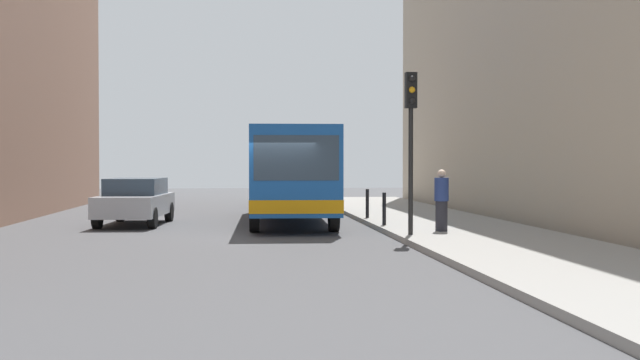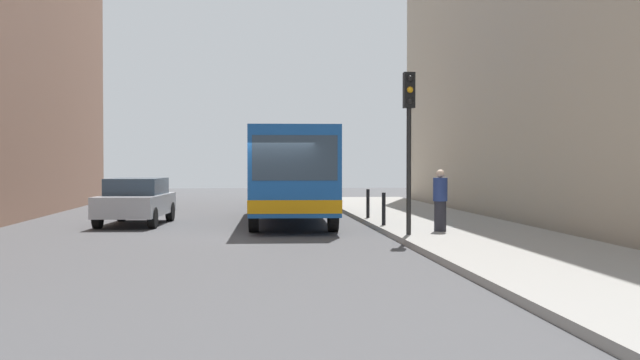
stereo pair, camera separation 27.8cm
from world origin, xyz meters
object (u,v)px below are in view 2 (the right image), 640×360
Objects in this scene: bus at (291,170)px; bollard_near at (384,209)px; car_behind_bus at (280,189)px; car_beside_bus at (136,200)px; traffic_light at (409,122)px; bollard_mid at (368,203)px; pedestrian_near_signal at (440,201)px.

bollard_near is (2.52, -3.67, -1.10)m from bus.
bus is 9.31m from car_behind_bus.
car_beside_bus is 11.34m from car_behind_bus.
car_behind_bus is 4.70× the size of bollard_near.
traffic_light is at bearing 96.97° from car_behind_bus.
bollard_near is 3.02m from bollard_mid.
bollard_mid is at bearing -173.60° from car_beside_bus.
car_behind_bus is at bearing 101.05° from bollard_near.
bus is 4.59m from bollard_near.
pedestrian_near_signal is at bearing 101.26° from car_behind_bus.
traffic_light is at bearing 113.15° from bus.
car_beside_bus is at bearing 159.91° from bollard_near.
car_beside_bus is 2.75× the size of pedestrian_near_signal.
bollard_mid is (0.00, 3.02, 0.00)m from bollard_near.
bollard_mid is (2.53, -9.91, -0.16)m from car_behind_bus.
bollard_near is at bearing 164.16° from car_beside_bus.
car_beside_bus is at bearing 142.47° from traffic_light.
bollard_near is (7.50, -2.74, -0.16)m from car_beside_bus.
traffic_light is at bearing -89.06° from bollard_mid.
car_beside_bus is 1.10× the size of traffic_light.
bus reaches higher than pedestrian_near_signal.
car_behind_bus is at bearing -111.77° from car_beside_bus.
car_beside_bus is 4.76× the size of bollard_near.
bus is 6.76× the size of pedestrian_near_signal.
car_beside_bus is 4.76× the size of bollard_mid.
traffic_light reaches higher than car_beside_bus.
car_behind_bus is 2.72× the size of pedestrian_near_signal.
car_behind_bus is 15.57m from pedestrian_near_signal.
traffic_light is (7.60, -5.84, 2.22)m from car_beside_bus.
bus is 2.83m from bollard_mid.
bollard_near is at bearing 91.85° from traffic_light.
car_behind_bus reaches higher than bollard_mid.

